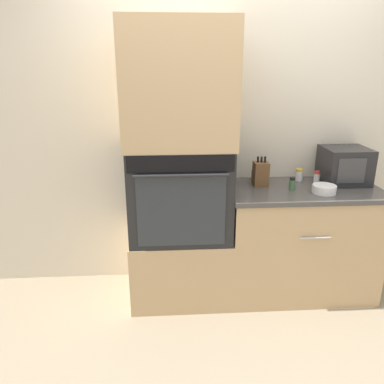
# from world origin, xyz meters

# --- Properties ---
(ground_plane) EXTENTS (12.00, 12.00, 0.00)m
(ground_plane) POSITION_xyz_m (0.00, 0.00, 0.00)
(ground_plane) COLOR gray
(wall_back) EXTENTS (8.00, 0.05, 2.50)m
(wall_back) POSITION_xyz_m (0.00, 0.63, 1.25)
(wall_back) COLOR beige
(wall_back) RESTS_ON ground_plane
(oven_cabinet_base) EXTENTS (0.76, 0.60, 0.54)m
(oven_cabinet_base) POSITION_xyz_m (-0.38, 0.30, 0.27)
(oven_cabinet_base) COLOR tan
(oven_cabinet_base) RESTS_ON ground_plane
(wall_oven) EXTENTS (0.73, 0.64, 0.68)m
(wall_oven) POSITION_xyz_m (-0.38, 0.30, 0.88)
(wall_oven) COLOR black
(wall_oven) RESTS_ON oven_cabinet_base
(oven_cabinet_upper) EXTENTS (0.76, 0.60, 0.83)m
(oven_cabinet_upper) POSITION_xyz_m (-0.38, 0.30, 1.64)
(oven_cabinet_upper) COLOR tan
(oven_cabinet_upper) RESTS_ON wall_oven
(counter_unit) EXTENTS (1.16, 0.63, 0.88)m
(counter_unit) POSITION_xyz_m (0.57, 0.30, 0.44)
(counter_unit) COLOR tan
(counter_unit) RESTS_ON ground_plane
(microwave) EXTENTS (0.34, 0.33, 0.28)m
(microwave) POSITION_xyz_m (0.92, 0.42, 1.02)
(microwave) COLOR #232326
(microwave) RESTS_ON counter_unit
(knife_block) EXTENTS (0.11, 0.11, 0.23)m
(knife_block) POSITION_xyz_m (0.25, 0.39, 0.97)
(knife_block) COLOR brown
(knife_block) RESTS_ON counter_unit
(bowl) EXTENTS (0.17, 0.17, 0.06)m
(bowl) POSITION_xyz_m (0.67, 0.17, 0.91)
(bowl) COLOR white
(bowl) RESTS_ON counter_unit
(condiment_jar_near) EXTENTS (0.05, 0.05, 0.10)m
(condiment_jar_near) POSITION_xyz_m (0.70, 0.40, 0.93)
(condiment_jar_near) COLOR silver
(condiment_jar_near) RESTS_ON counter_unit
(condiment_jar_mid) EXTENTS (0.04, 0.04, 0.11)m
(condiment_jar_mid) POSITION_xyz_m (0.23, 0.51, 0.94)
(condiment_jar_mid) COLOR #427047
(condiment_jar_mid) RESTS_ON counter_unit
(condiment_jar_far) EXTENTS (0.06, 0.06, 0.10)m
(condiment_jar_far) POSITION_xyz_m (0.59, 0.49, 0.93)
(condiment_jar_far) COLOR silver
(condiment_jar_far) RESTS_ON counter_unit
(condiment_jar_back) EXTENTS (0.04, 0.04, 0.10)m
(condiment_jar_back) POSITION_xyz_m (0.46, 0.26, 0.93)
(condiment_jar_back) COLOR #427047
(condiment_jar_back) RESTS_ON counter_unit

